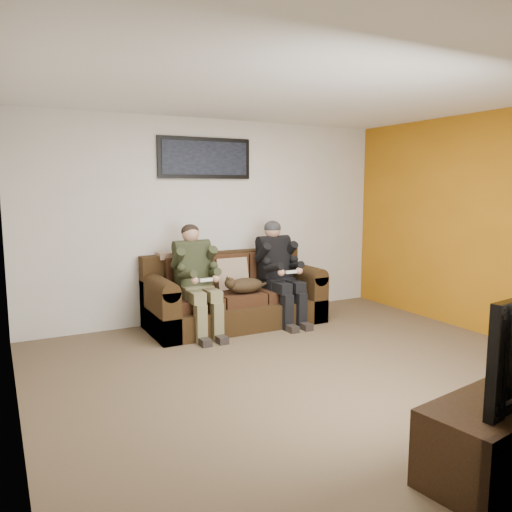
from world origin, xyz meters
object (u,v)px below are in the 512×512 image
person_left (196,273)px  sofa (233,297)px  framed_poster (205,158)px  cat (244,285)px  person_right (279,266)px

person_left → sofa: bearing=18.0°
person_left → framed_poster: (0.36, 0.57, 1.37)m
cat → person_left: bearing=173.0°
person_right → person_left: bearing=-180.0°
cat → framed_poster: bearing=109.6°
sofa → cat: (0.03, -0.26, 0.20)m
person_left → cat: bearing=-7.0°
sofa → person_left: (-0.56, -0.18, 0.39)m
person_right → framed_poster: 1.67m
sofa → framed_poster: framed_poster is taller
person_right → cat: (-0.53, -0.07, -0.19)m
framed_poster → person_right: bearing=-36.8°
person_right → cat: bearing=-172.2°
cat → framed_poster: size_ratio=0.53×
person_right → cat: size_ratio=1.98×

